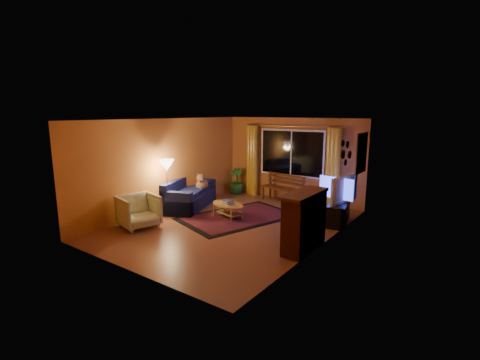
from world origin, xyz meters
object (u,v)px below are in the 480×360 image
Objects in this scene: bench at (282,195)px; floor_lamp at (167,188)px; sofa at (190,193)px; tv_console at (339,212)px; armchair at (138,209)px; coffee_table at (228,211)px.

floor_lamp is (-1.81, -2.90, 0.53)m from bench.
tv_console is (3.92, 1.11, -0.14)m from sofa.
coffee_table is at bearing -21.33° from armchair.
coffee_table is (-0.38, -2.18, -0.02)m from bench.
coffee_table is 2.76m from tv_console.
tv_console reaches higher than coffee_table.
floor_lamp is 1.17× the size of tv_console.
floor_lamp reaches higher than armchair.
sofa is 1.98× the size of coffee_table.
bench is 0.95× the size of floor_lamp.
sofa reaches higher than bench.
armchair is 0.68× the size of tv_console.
bench is 1.64× the size of armchair.
floor_lamp is (0.06, -0.89, 0.33)m from sofa.
coffee_table is at bearing -27.47° from sofa.
bench is at bearing 143.31° from tv_console.
floor_lamp is 1.69m from coffee_table.
floor_lamp reaches higher than tv_console.
floor_lamp is (-0.17, 1.08, 0.31)m from armchair.
armchair reaches higher than bench.
armchair reaches higher than tv_console.
armchair is 1.13m from floor_lamp.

